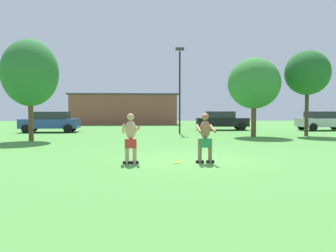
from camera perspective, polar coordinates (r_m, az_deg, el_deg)
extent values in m
plane|color=#4C8E3D|center=(11.88, 4.46, -5.67)|extent=(80.00, 80.00, 0.00)
cube|color=black|center=(11.20, 7.10, -5.97)|extent=(0.26, 0.11, 0.09)
cylinder|color=#936647|center=(11.15, 7.11, -4.14)|extent=(0.13, 0.13, 0.81)
cube|color=black|center=(11.14, 5.36, -6.01)|extent=(0.26, 0.11, 0.09)
cylinder|color=#936647|center=(11.09, 5.37, -4.17)|extent=(0.13, 0.13, 0.81)
cube|color=#28844C|center=(11.09, 6.25, -2.83)|extent=(0.36, 0.25, 0.29)
ellipsoid|color=#936647|center=(11.05, 6.26, -0.56)|extent=(0.35, 0.23, 0.59)
cylinder|color=#936647|center=(11.00, 7.53, -0.44)|extent=(0.16, 0.57, 0.25)
cylinder|color=#936647|center=(10.91, 5.17, -0.45)|extent=(0.12, 0.56, 0.27)
sphere|color=#936647|center=(11.04, 6.27, 1.56)|extent=(0.22, 0.22, 0.22)
cone|color=red|center=(11.03, 6.27, 1.88)|extent=(0.24, 0.24, 0.12)
cube|color=black|center=(11.00, -6.92, -6.13)|extent=(0.26, 0.11, 0.09)
cylinder|color=tan|center=(10.95, -6.93, -4.27)|extent=(0.13, 0.13, 0.81)
cube|color=black|center=(10.99, -5.63, -6.13)|extent=(0.26, 0.11, 0.09)
cylinder|color=tan|center=(10.94, -5.63, -4.27)|extent=(0.13, 0.13, 0.81)
cube|color=red|center=(10.92, -6.29, -2.92)|extent=(0.37, 0.25, 0.29)
ellipsoid|color=tan|center=(10.89, -6.30, -0.62)|extent=(0.36, 0.23, 0.59)
cylinder|color=tan|center=(11.00, -7.51, -0.44)|extent=(0.15, 0.54, 0.35)
cylinder|color=tan|center=(10.98, -5.06, -0.43)|extent=(0.16, 0.57, 0.22)
sphere|color=tan|center=(10.87, -6.31, 1.54)|extent=(0.22, 0.22, 0.22)
cylinder|color=yellow|center=(11.14, 1.56, -6.17)|extent=(0.26, 0.26, 0.03)
cube|color=silver|center=(31.04, 24.77, 0.56)|extent=(4.44, 2.17, 0.70)
cube|color=#282D33|center=(30.91, 24.48, 1.73)|extent=(2.54, 1.79, 0.56)
cylinder|color=black|center=(32.63, 26.13, 0.01)|extent=(0.66, 0.28, 0.64)
cylinder|color=black|center=(31.04, 21.52, -0.02)|extent=(0.66, 0.28, 0.64)
cylinder|color=black|center=(29.49, 23.24, -0.20)|extent=(0.66, 0.28, 0.64)
cube|color=#2D478C|center=(27.42, -19.22, 0.40)|extent=(4.36, 1.95, 0.70)
cube|color=#282D33|center=(27.35, -18.83, 1.72)|extent=(2.46, 1.67, 0.56)
cylinder|color=black|center=(26.98, -22.78, -0.45)|extent=(0.65, 0.24, 0.64)
cylinder|color=black|center=(28.70, -21.68, -0.24)|extent=(0.65, 0.24, 0.64)
cylinder|color=black|center=(26.22, -16.50, -0.43)|extent=(0.65, 0.24, 0.64)
cylinder|color=black|center=(27.98, -15.77, -0.22)|extent=(0.65, 0.24, 0.64)
cube|color=black|center=(29.08, 9.06, 0.65)|extent=(4.39, 2.03, 0.70)
cube|color=#282D33|center=(29.03, 8.68, 1.89)|extent=(2.49, 1.71, 0.56)
cylinder|color=black|center=(30.24, 11.61, 0.04)|extent=(0.65, 0.25, 0.64)
cylinder|color=black|center=(28.48, 12.33, -0.13)|extent=(0.65, 0.25, 0.64)
cylinder|color=black|center=(29.79, 5.93, 0.05)|extent=(0.65, 0.25, 0.64)
cylinder|color=black|center=(28.00, 6.30, -0.13)|extent=(0.65, 0.25, 0.64)
cylinder|color=black|center=(24.29, 1.98, 5.62)|extent=(0.12, 0.12, 5.88)
cube|color=#333338|center=(24.63, 1.99, 12.81)|extent=(0.60, 0.24, 0.20)
cube|color=brown|center=(40.21, -7.30, 2.72)|extent=(12.00, 4.60, 3.40)
cube|color=#3F3F44|center=(40.25, -7.32, 5.25)|extent=(12.48, 4.79, 0.16)
cylinder|color=#4C3823|center=(24.10, 22.29, 2.17)|extent=(0.24, 0.24, 3.13)
ellipsoid|color=#236028|center=(24.22, 22.40, 8.29)|extent=(2.89, 2.89, 2.90)
cylinder|color=brown|center=(22.39, 14.20, 1.17)|extent=(0.32, 0.32, 2.28)
ellipsoid|color=#387F38|center=(22.44, 14.27, 6.99)|extent=(3.32, 3.32, 3.24)
cylinder|color=brown|center=(20.27, -22.07, 1.16)|extent=(0.27, 0.27, 2.48)
ellipsoid|color=#2D7033|center=(20.36, -22.20, 8.29)|extent=(3.06, 3.06, 3.67)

